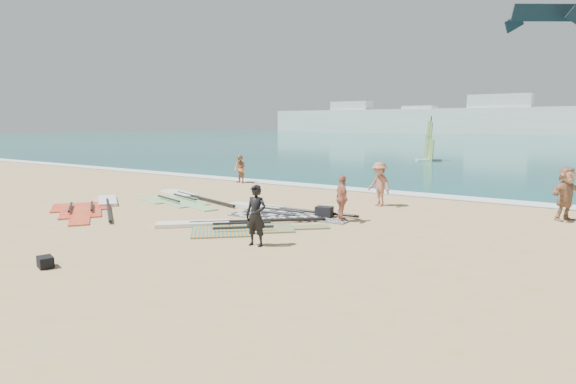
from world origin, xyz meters
The scene contains 17 objects.
ground centered at (0.00, 0.00, 0.00)m, with size 300.00×300.00×0.00m, color tan.
sea centered at (0.00, 132.00, 0.00)m, with size 300.00×240.00×0.06m, color #0C5256.
surf_line centered at (0.00, 12.30, 0.00)m, with size 300.00×1.20×0.04m, color white.
far_town centered at (-15.72, 150.00, 4.49)m, with size 160.00×8.00×12.00m.
rig_grey centered at (-1.55, 4.91, 0.05)m, with size 5.61×2.24×0.20m.
rig_green centered at (-6.88, 5.32, 0.05)m, with size 5.97×3.37×0.20m.
rig_orange centered at (-1.21, 1.90, 0.05)m, with size 5.13×4.47×0.20m.
rig_red centered at (-8.12, 1.77, 0.05)m, with size 5.40×4.89×0.20m.
gear_bag_near centered at (0.49, 5.26, 0.19)m, with size 0.59×0.43×0.37m, color black.
gear_bag_far centered at (-1.91, -3.79, 0.13)m, with size 0.44×0.31×0.26m, color black.
person_wetsuit centered at (0.98, 0.58, 0.85)m, with size 0.62×0.41×1.70m, color black.
beachgoer_left centered at (-8.36, 11.26, 0.79)m, with size 0.77×0.60×1.58m, color #B57C51.
beachgoer_mid centered at (1.21, 8.52, 0.90)m, with size 1.17×0.67×1.81m, color #A2644D.
beachgoer_back centered at (1.41, 4.87, 0.80)m, with size 0.94×0.39×1.61m, color #BB6C54.
beachgoer_right centered at (7.78, 9.36, 0.95)m, with size 1.75×0.56×1.89m, color #A87757.
windsurfer_left centered at (-4.55, 33.16, 1.20)m, with size 2.16×2.23×4.01m.
kitesurf_kite centered at (2.44, 46.80, 14.21)m, with size 6.66×4.77×2.54m.
Camera 1 is at (8.92, -9.72, 3.37)m, focal length 30.00 mm.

